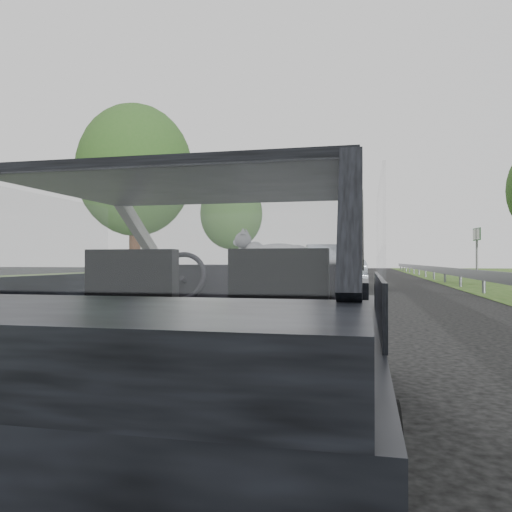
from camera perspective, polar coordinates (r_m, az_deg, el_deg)
The scene contains 11 objects.
ground at distance 3.16m, azimuth -3.67°, elevation -19.57°, with size 140.00×140.00×0.00m, color #333333.
subject_car at distance 3.00m, azimuth -3.66°, elevation -6.36°, with size 1.80×4.00×1.45m, color black.
dashboard at distance 3.59m, azimuth -0.86°, elevation -3.40°, with size 1.58×0.45×0.30m, color black.
driver_seat at distance 2.86m, azimuth -13.04°, elevation -3.52°, with size 0.50×0.72×0.42m, color black.
passenger_seat at distance 2.62m, azimuth 3.01°, elevation -3.81°, with size 0.50×0.72×0.42m, color black.
steering_wheel at distance 3.43m, azimuth -8.54°, elevation -2.36°, with size 0.36×0.36×0.04m, color black.
cat at distance 3.57m, azimuth 2.54°, elevation 0.39°, with size 0.60×0.18×0.27m, color gray.
other_car at distance 18.15m, azimuth 8.59°, elevation -1.22°, with size 1.96×4.96×1.63m, color #979FAD.
highway_sign at distance 29.28m, azimuth 23.92°, elevation 0.22°, with size 0.11×1.12×2.80m, color #1F6729.
tree_5 at distance 23.83m, azimuth -13.66°, elevation 6.64°, with size 5.29×5.29×8.01m, color #2C531E, non-canonical shape.
tree_6 at distance 36.15m, azimuth -2.83°, elevation 3.24°, with size 4.52×4.52×6.84m, color #2C531E, non-canonical shape.
Camera 1 is at (0.83, -2.86, 1.03)m, focal length 35.00 mm.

